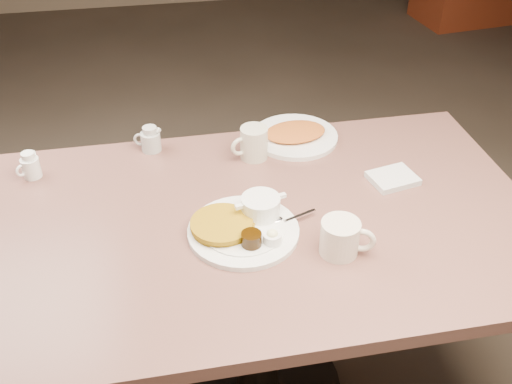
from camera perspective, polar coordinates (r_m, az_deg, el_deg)
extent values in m
cube|color=#84564C|center=(1.57, 0.14, -3.08)|extent=(1.50, 0.90, 0.04)
cylinder|color=black|center=(1.81, 0.12, -11.78)|extent=(0.14, 0.14, 0.69)
cylinder|color=white|center=(1.50, -1.23, -3.81)|extent=(0.34, 0.34, 0.01)
cylinder|color=white|center=(1.49, -1.23, -3.53)|extent=(0.25, 0.25, 0.00)
cylinder|color=#A97F0F|center=(1.50, -3.22, -3.27)|extent=(0.19, 0.19, 0.01)
cylinder|color=#A97F0F|center=(1.49, -3.36, -3.08)|extent=(0.19, 0.19, 0.01)
cylinder|color=white|center=(1.52, 0.46, -1.41)|extent=(0.12, 0.12, 0.05)
cube|color=white|center=(1.49, -1.62, -1.42)|extent=(0.02, 0.02, 0.01)
cube|color=white|center=(1.53, 2.49, -0.37)|extent=(0.02, 0.02, 0.01)
ellipsoid|color=white|center=(1.52, -0.04, -1.04)|extent=(0.05, 0.05, 0.03)
ellipsoid|color=white|center=(1.52, 1.05, -1.04)|extent=(0.05, 0.05, 0.02)
cylinder|color=black|center=(1.44, -0.44, -4.62)|extent=(0.06, 0.06, 0.04)
cylinder|color=white|center=(1.45, 1.58, -4.50)|extent=(0.06, 0.06, 0.03)
ellipsoid|color=#FEFFB5|center=(1.44, 1.59, -4.08)|extent=(0.03, 0.03, 0.02)
cube|color=white|center=(1.54, 4.03, -2.38)|extent=(0.11, 0.05, 0.00)
ellipsoid|color=white|center=(1.52, 2.00, -2.69)|extent=(0.04, 0.03, 0.01)
cylinder|color=white|center=(1.44, 8.10, -4.39)|extent=(0.12, 0.12, 0.09)
cylinder|color=#2A2420|center=(1.41, 8.23, -3.16)|extent=(0.10, 0.10, 0.01)
torus|color=white|center=(1.44, 10.21, -4.63)|extent=(0.07, 0.04, 0.07)
cube|color=silver|center=(1.73, 13.10, 1.30)|extent=(0.15, 0.13, 0.02)
cylinder|color=beige|center=(1.77, -0.19, 4.77)|extent=(0.10, 0.10, 0.10)
torus|color=beige|center=(1.75, -1.54, 4.42)|extent=(0.06, 0.03, 0.06)
cylinder|color=white|center=(1.81, -20.93, 2.21)|extent=(0.07, 0.07, 0.06)
cylinder|color=white|center=(1.79, -21.20, 3.27)|extent=(0.05, 0.05, 0.02)
cone|color=white|center=(1.80, -20.62, 3.44)|extent=(0.03, 0.03, 0.02)
torus|color=white|center=(1.80, -21.71, 1.95)|extent=(0.03, 0.03, 0.04)
cylinder|color=#B9BAB6|center=(1.84, -10.13, 4.83)|extent=(0.07, 0.07, 0.06)
cylinder|color=#B9BAB6|center=(1.82, -10.26, 5.90)|extent=(0.05, 0.05, 0.02)
cone|color=#B9BAB6|center=(1.82, -9.52, 5.77)|extent=(0.02, 0.02, 0.02)
torus|color=#B9BAB6|center=(1.85, -11.12, 4.99)|extent=(0.04, 0.02, 0.04)
cylinder|color=white|center=(1.89, 3.79, 5.38)|extent=(0.31, 0.31, 0.01)
ellipsoid|color=#C16425|center=(1.88, 3.81, 5.84)|extent=(0.22, 0.17, 0.02)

